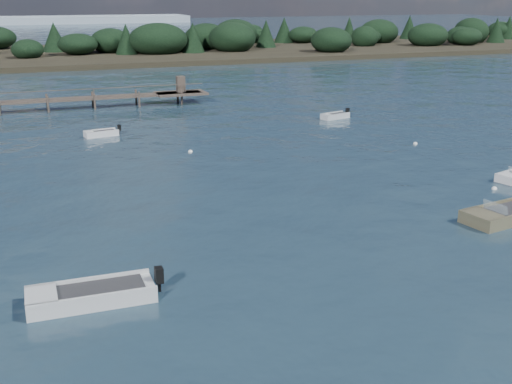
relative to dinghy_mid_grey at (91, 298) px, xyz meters
name	(u,v)px	position (x,y,z in m)	size (l,w,h in m)	color
ground	(123,89)	(9.64, 53.52, -0.17)	(400.00, 400.00, 0.00)	#162733
dinghy_mid_grey	(91,298)	(0.00, 0.00, 0.00)	(4.93, 1.75, 1.25)	#B0B6B8
tender_far_white	(101,134)	(4.00, 28.42, -0.03)	(2.94, 1.45, 0.99)	silver
tender_far_grey_b	(335,117)	(24.50, 28.64, -0.03)	(3.03, 1.71, 1.01)	#B0B6B8
dinghy_mid_white_a	(509,215)	(20.58, 1.97, 0.00)	(5.69, 2.82, 1.31)	#6B6447
buoy_c	(148,299)	(1.96, -0.49, -0.17)	(0.32, 0.32, 0.32)	white
buoy_d	(494,189)	(23.30, 6.29, -0.17)	(0.32, 0.32, 0.32)	white
buoy_e	(190,152)	(9.22, 21.02, -0.17)	(0.32, 0.32, 0.32)	white
buoy_extra_a	(415,144)	(25.54, 17.61, -0.17)	(0.32, 0.32, 0.32)	white
far_headland	(224,42)	(34.64, 93.52, 1.80)	(190.00, 40.00, 5.80)	black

